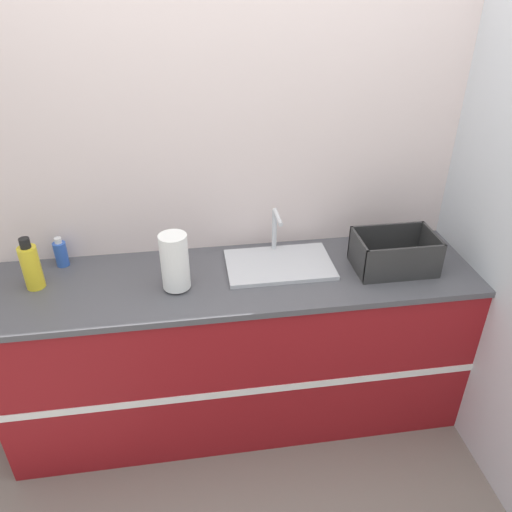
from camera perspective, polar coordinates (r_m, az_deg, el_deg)
name	(u,v)px	position (r m, az deg, el deg)	size (l,w,h in m)	color
ground_plane	(247,452)	(2.78, -1.00, -21.47)	(12.00, 12.00, 0.00)	slate
wall_back	(228,172)	(2.48, -3.19, 9.60)	(4.69, 0.06, 2.60)	silver
wall_right	(487,183)	(2.57, 24.88, 7.53)	(0.06, 2.59, 2.60)	silver
counter_cabinet	(239,348)	(2.65, -1.94, -10.45)	(2.31, 0.61, 0.90)	maroon
sink	(279,262)	(2.44, 2.64, -0.71)	(0.51, 0.33, 0.25)	silver
paper_towel_roll	(175,262)	(2.24, -9.26, -0.69)	(0.13, 0.13, 0.27)	#4C4C51
dish_rack	(394,256)	(2.49, 15.48, 0.03)	(0.38, 0.25, 0.18)	#2D2D2D
bottle_yellow	(31,266)	(2.45, -24.32, -1.06)	(0.08, 0.08, 0.25)	yellow
bottle_blue	(61,253)	(2.60, -21.40, 0.30)	(0.06, 0.06, 0.15)	#2D56B7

